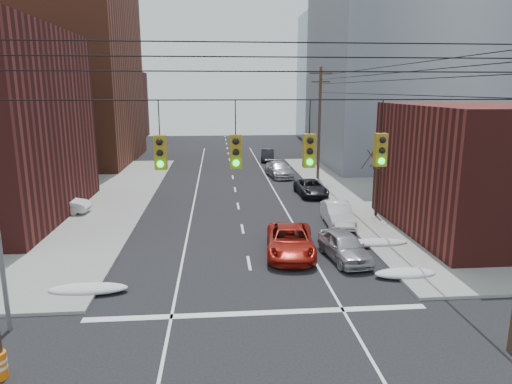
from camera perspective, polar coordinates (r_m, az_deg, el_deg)
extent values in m
cube|color=brown|center=(62.89, -27.04, 16.96)|extent=(24.00, 20.00, 30.00)
cube|color=#4A1916|center=(87.95, -21.37, 9.98)|extent=(22.00, 18.00, 12.00)
cube|color=gray|center=(59.41, 19.20, 15.52)|extent=(22.00, 20.00, 25.00)
cube|color=gray|center=(84.41, 13.12, 13.83)|extent=(20.00, 18.00, 22.00)
cylinder|color=#473323|center=(45.68, 7.92, 8.33)|extent=(0.28, 0.28, 11.00)
cube|color=#473323|center=(45.58, 8.11, 14.49)|extent=(2.20, 0.12, 0.12)
cube|color=#473323|center=(45.56, 8.08, 13.48)|extent=(1.80, 0.12, 0.12)
cylinder|color=black|center=(13.52, 1.71, 11.45)|extent=(17.00, 0.04, 0.04)
cylinder|color=black|center=(13.55, -12.04, 9.07)|extent=(0.03, 0.03, 1.00)
cube|color=olive|center=(13.65, -11.85, 4.88)|extent=(0.35, 0.30, 1.00)
sphere|color=black|center=(13.44, -12.00, 6.13)|extent=(0.20, 0.20, 0.20)
sphere|color=black|center=(13.48, -11.94, 4.78)|extent=(0.20, 0.20, 0.20)
sphere|color=#0CE526|center=(13.53, -11.87, 3.44)|extent=(0.20, 0.20, 0.20)
cylinder|color=black|center=(13.46, -2.59, 9.31)|extent=(0.03, 0.03, 1.00)
cube|color=olive|center=(13.56, -2.55, 5.08)|extent=(0.35, 0.30, 1.00)
sphere|color=black|center=(13.35, -2.53, 6.35)|extent=(0.20, 0.20, 0.20)
sphere|color=black|center=(13.39, -2.52, 4.99)|extent=(0.20, 0.20, 0.20)
sphere|color=#0CE526|center=(13.44, -2.51, 3.64)|extent=(0.20, 0.20, 0.20)
cylinder|color=black|center=(13.73, 6.74, 9.30)|extent=(0.03, 0.03, 1.00)
cube|color=olive|center=(13.82, 6.64, 5.16)|extent=(0.35, 0.30, 1.00)
sphere|color=black|center=(13.62, 6.81, 6.40)|extent=(0.20, 0.20, 0.20)
sphere|color=black|center=(13.66, 6.78, 5.06)|extent=(0.20, 0.20, 0.20)
sphere|color=#0CE526|center=(13.70, 6.74, 3.74)|extent=(0.20, 0.20, 0.20)
cylinder|color=black|center=(14.33, 15.50, 9.07)|extent=(0.03, 0.03, 1.00)
cube|color=olive|center=(14.42, 15.27, 5.11)|extent=(0.35, 0.30, 1.00)
sphere|color=black|center=(14.23, 15.58, 6.29)|extent=(0.20, 0.20, 0.20)
sphere|color=black|center=(14.26, 15.50, 5.01)|extent=(0.20, 0.20, 0.20)
sphere|color=#0CE526|center=(14.31, 15.42, 3.75)|extent=(0.20, 0.20, 0.20)
cylinder|color=black|center=(33.18, 14.86, -0.15)|extent=(0.20, 0.20, 3.50)
cylinder|color=black|center=(33.01, 15.65, 3.84)|extent=(0.27, 0.82, 1.19)
cylinder|color=black|center=(33.36, 15.13, 4.11)|extent=(1.17, 0.54, 1.38)
cylinder|color=black|center=(33.29, 13.98, 4.22)|extent=(1.44, 1.00, 1.48)
cylinder|color=black|center=(32.69, 14.40, 3.83)|extent=(0.17, 0.84, 1.19)
cylinder|color=black|center=(32.21, 14.60, 3.85)|extent=(0.82, 0.99, 1.40)
cylinder|color=black|center=(31.98, 15.73, 3.78)|extent=(1.74, 0.21, 1.43)
cylinder|color=black|center=(32.67, 15.78, 3.75)|extent=(0.48, 0.73, 1.20)
ellipsoid|color=silver|center=(22.07, -20.24, -11.29)|extent=(3.50, 1.08, 0.42)
ellipsoid|color=silver|center=(23.51, 18.14, -9.64)|extent=(3.00, 1.08, 0.42)
ellipsoid|color=silver|center=(27.43, 14.51, -6.17)|extent=(4.00, 1.08, 0.42)
imported|color=#9C170E|center=(25.22, 4.31, -6.13)|extent=(3.13, 5.76, 1.53)
imported|color=#A8A8AD|center=(24.85, 11.00, -6.66)|extent=(2.30, 4.59, 1.50)
imported|color=white|center=(30.96, 10.18, -2.73)|extent=(1.85, 4.67, 1.51)
imported|color=black|center=(39.29, 6.89, 0.54)|extent=(2.44, 4.91, 1.34)
imported|color=#AAAAAE|center=(47.38, 2.89, 2.82)|extent=(2.82, 5.50, 1.53)
imported|color=maroon|center=(48.75, 2.67, 3.01)|extent=(2.15, 4.22, 1.38)
imported|color=black|center=(57.92, 1.46, 4.63)|extent=(2.08, 4.68, 1.49)
imported|color=white|center=(35.81, -23.27, -1.36)|extent=(4.25, 1.91, 1.35)
imported|color=#A5A6AA|center=(41.49, -23.62, 0.49)|extent=(5.73, 4.15, 1.45)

